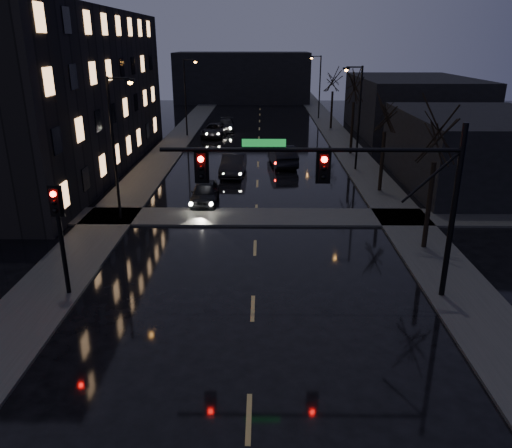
{
  "coord_description": "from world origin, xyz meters",
  "views": [
    {
      "loc": [
        0.33,
        -8.98,
        9.72
      ],
      "look_at": [
        0.12,
        8.76,
        3.2
      ],
      "focal_mm": 35.0,
      "sensor_mm": 36.0,
      "label": 1
    }
  ],
  "objects_px": {
    "oncoming_car_a": "(205,193)",
    "oncoming_car_d": "(226,125)",
    "oncoming_car_b": "(233,165)",
    "lead_car": "(282,155)",
    "oncoming_car_c": "(214,130)"
  },
  "relations": [
    {
      "from": "oncoming_car_a",
      "to": "oncoming_car_d",
      "type": "relative_size",
      "value": 0.9
    },
    {
      "from": "oncoming_car_a",
      "to": "oncoming_car_b",
      "type": "height_order",
      "value": "oncoming_car_b"
    },
    {
      "from": "oncoming_car_d",
      "to": "oncoming_car_a",
      "type": "bearing_deg",
      "value": -91.55
    },
    {
      "from": "lead_car",
      "to": "oncoming_car_c",
      "type": "bearing_deg",
      "value": -70.5
    },
    {
      "from": "oncoming_car_a",
      "to": "oncoming_car_c",
      "type": "height_order",
      "value": "oncoming_car_c"
    },
    {
      "from": "oncoming_car_b",
      "to": "lead_car",
      "type": "distance_m",
      "value": 5.02
    },
    {
      "from": "oncoming_car_a",
      "to": "lead_car",
      "type": "relative_size",
      "value": 0.79
    },
    {
      "from": "oncoming_car_b",
      "to": "oncoming_car_c",
      "type": "relative_size",
      "value": 0.95
    },
    {
      "from": "oncoming_car_a",
      "to": "oncoming_car_d",
      "type": "xyz_separation_m",
      "value": [
        -0.51,
        27.28,
        -0.04
      ]
    },
    {
      "from": "oncoming_car_c",
      "to": "lead_car",
      "type": "xyz_separation_m",
      "value": [
        6.83,
        -13.24,
        0.15
      ]
    },
    {
      "from": "oncoming_car_b",
      "to": "lead_car",
      "type": "height_order",
      "value": "lead_car"
    },
    {
      "from": "oncoming_car_d",
      "to": "oncoming_car_c",
      "type": "bearing_deg",
      "value": -108.18
    },
    {
      "from": "oncoming_car_a",
      "to": "lead_car",
      "type": "distance_m",
      "value": 11.63
    },
    {
      "from": "oncoming_car_b",
      "to": "oncoming_car_c",
      "type": "height_order",
      "value": "oncoming_car_b"
    },
    {
      "from": "oncoming_car_b",
      "to": "oncoming_car_d",
      "type": "distance_m",
      "value": 20.18
    }
  ]
}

